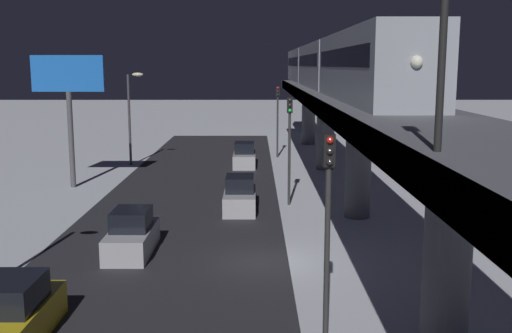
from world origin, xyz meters
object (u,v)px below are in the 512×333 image
at_px(rail_signal, 444,15).
at_px(sedan_silver, 240,196).
at_px(subway_train, 325,65).
at_px(traffic_light_far, 278,111).
at_px(sedan_yellow, 13,317).
at_px(commercial_billboard, 68,87).
at_px(traffic_light_near, 328,213).
at_px(sedan_silver_2, 132,235).
at_px(traffic_light_mid, 290,135).
at_px(sedan_silver_3, 244,156).

distance_m(rail_signal, sedan_silver, 23.72).
relative_size(subway_train, traffic_light_far, 8.67).
height_order(sedan_yellow, commercial_billboard, commercial_billboard).
bearing_deg(traffic_light_near, sedan_silver_2, -51.75).
xyz_separation_m(rail_signal, sedan_silver, (4.62, -21.69, -8.44)).
xyz_separation_m(sedan_yellow, traffic_light_mid, (-9.30, -17.98, 3.40)).
xyz_separation_m(rail_signal, sedan_silver_2, (9.22, -13.59, -8.43)).
xyz_separation_m(sedan_silver_2, commercial_billboard, (6.98, -14.57, 6.03)).
height_order(sedan_yellow, traffic_light_mid, traffic_light_mid).
bearing_deg(sedan_silver_3, sedan_silver, -90.00).
xyz_separation_m(sedan_silver_3, traffic_light_near, (-2.90, 32.77, 3.40)).
height_order(sedan_silver, sedan_yellow, same).
xyz_separation_m(sedan_silver, sedan_yellow, (6.40, 16.84, 0.01)).
bearing_deg(commercial_billboard, traffic_light_far, -137.18).
bearing_deg(traffic_light_near, sedan_silver_3, -84.94).
relative_size(sedan_yellow, traffic_light_mid, 0.72).
bearing_deg(sedan_silver, subway_train, 66.46).
relative_size(sedan_silver_2, traffic_light_mid, 0.69).
bearing_deg(commercial_billboard, traffic_light_mid, 159.77).
height_order(subway_train, traffic_light_far, subway_train).
height_order(subway_train, sedan_silver, subway_train).
height_order(sedan_yellow, traffic_light_near, traffic_light_near).
xyz_separation_m(sedan_yellow, traffic_light_near, (-9.30, 0.77, 3.40)).
distance_m(sedan_silver, sedan_silver_2, 9.31).
relative_size(sedan_silver, commercial_billboard, 0.52).
relative_size(traffic_light_near, traffic_light_mid, 1.00).
bearing_deg(traffic_light_near, commercial_billboard, -58.99).
bearing_deg(sedan_silver_2, sedan_silver, -119.61).
distance_m(rail_signal, traffic_light_mid, 23.44).
distance_m(sedan_yellow, sedan_silver_3, 32.63).
distance_m(traffic_light_near, commercial_billboard, 28.22).
height_order(sedan_silver, sedan_silver_2, same).
relative_size(traffic_light_mid, traffic_light_far, 1.00).
bearing_deg(sedan_silver_3, subway_train, -2.36).
xyz_separation_m(sedan_silver, sedan_silver_3, (0.00, -15.16, 0.01)).
relative_size(sedan_yellow, commercial_billboard, 0.52).
distance_m(sedan_silver_3, traffic_light_mid, 14.71).
height_order(subway_train, rail_signal, rail_signal).
relative_size(subway_train, sedan_silver, 11.98).
distance_m(sedan_silver_3, traffic_light_far, 6.51).
bearing_deg(commercial_billboard, rail_signal, 119.90).
relative_size(sedan_yellow, sedan_silver_3, 0.99).
bearing_deg(traffic_light_far, subway_train, 125.66).
xyz_separation_m(rail_signal, sedan_silver_3, (4.62, -36.85, -8.43)).
bearing_deg(subway_train, sedan_silver, 66.46).
distance_m(traffic_light_near, traffic_light_far, 37.50).
height_order(traffic_light_far, commercial_billboard, commercial_billboard).
bearing_deg(sedan_silver, sedan_silver_3, 90.00).
relative_size(rail_signal, sedan_silver_3, 0.86).
distance_m(subway_train, sedan_silver_2, 26.60).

